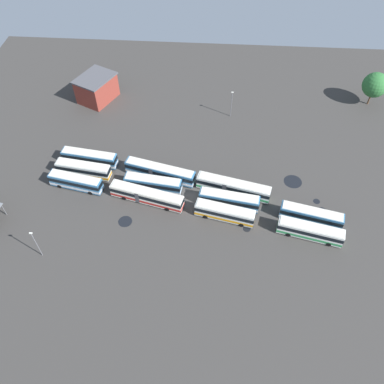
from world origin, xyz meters
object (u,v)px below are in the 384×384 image
object	(u,v)px
bus_row1_slot1	(153,184)
lamp_post_far_corner	(231,103)
depot_building	(97,88)
bus_row1_slot0	(147,196)
tree_south_edge	(375,85)
bus_row1_slot2	(160,172)
bus_row2_slot0	(225,213)
bus_row0_slot1	(84,169)
bus_row2_slot2	(233,187)
lamp_post_near_entrance	(36,243)
bus_row3_slot1	(311,216)
bus_row0_slot2	(90,158)
bus_row0_slot0	(76,182)
bus_row3_slot0	(310,231)
bus_row2_slot1	(229,200)

from	to	relation	value
bus_row1_slot1	lamp_post_far_corner	xyz separation A→B (m)	(16.55, 26.60, 2.32)
bus_row1_slot1	depot_building	xyz separation A→B (m)	(-19.33, 31.58, 1.60)
bus_row1_slot0	tree_south_edge	bearing A→B (deg)	34.91
bus_row1_slot2	bus_row2_slot0	distance (m)	17.93
bus_row0_slot1	bus_row2_slot2	size ratio (longest dim) A/B	0.77
bus_row1_slot0	lamp_post_near_entrance	size ratio (longest dim) A/B	2.17
bus_row3_slot1	lamp_post_far_corner	world-z (taller)	lamp_post_far_corner
bus_row1_slot2	bus_row0_slot2	bearing A→B (deg)	168.85
bus_row0_slot1	lamp_post_far_corner	distance (m)	40.20
bus_row0_slot1	bus_row2_slot0	distance (m)	33.16
lamp_post_near_entrance	bus_row0_slot2	bearing A→B (deg)	82.29
bus_row2_slot2	depot_building	distance (m)	48.15
depot_building	lamp_post_near_entrance	distance (m)	49.73
depot_building	bus_row1_slot0	bearing A→B (deg)	-62.30
bus_row0_slot2	bus_row1_slot2	bearing A→B (deg)	-11.15
bus_row0_slot1	bus_row0_slot0	bearing A→B (deg)	-99.99
bus_row2_slot2	bus_row2_slot0	bearing A→B (deg)	-103.12
lamp_post_far_corner	bus_row2_slot2	bearing A→B (deg)	-88.61
bus_row0_slot1	bus_row2_slot2	distance (m)	33.38
bus_row3_slot0	bus_row0_slot0	bearing A→B (deg)	168.96
lamp_post_near_entrance	tree_south_edge	size ratio (longest dim) A/B	0.81
bus_row2_slot0	bus_row3_slot0	xyz separation A→B (m)	(16.66, -3.38, 0.00)
bus_row0_slot2	bus_row2_slot0	xyz separation A→B (m)	(31.12, -13.75, -0.00)
bus_row0_slot0	lamp_post_near_entrance	world-z (taller)	lamp_post_near_entrance
bus_row3_slot0	bus_row2_slot1	bearing A→B (deg)	156.62
bus_row0_slot2	lamp_post_near_entrance	xyz separation A→B (m)	(-3.39, -25.05, 2.32)
bus_row0_slot0	bus_row3_slot1	xyz separation A→B (m)	(49.62, -5.70, 0.00)
lamp_post_far_corner	bus_row2_slot1	bearing A→B (deg)	-90.32
bus_row2_slot2	bus_row1_slot2	bearing A→B (deg)	168.13
bus_row1_slot1	depot_building	size ratio (longest dim) A/B	1.01
bus_row1_slot2	lamp_post_near_entrance	xyz separation A→B (m)	(-19.97, -21.79, 2.32)
bus_row1_slot1	lamp_post_far_corner	world-z (taller)	lamp_post_far_corner
bus_row0_slot1	depot_building	xyz separation A→B (m)	(-3.27, 28.37, 1.60)
lamp_post_near_entrance	bus_row2_slot2	bearing A→B (deg)	26.95
bus_row1_slot1	depot_building	bearing A→B (deg)	121.48
lamp_post_far_corner	tree_south_edge	world-z (taller)	tree_south_edge
lamp_post_far_corner	bus_row1_slot2	bearing A→B (deg)	-124.11
tree_south_edge	bus_row2_slot2	bearing A→B (deg)	-136.65
bus_row1_slot2	tree_south_edge	bearing A→B (deg)	30.43
bus_row2_slot0	lamp_post_far_corner	size ratio (longest dim) A/B	1.68
bus_row0_slot0	tree_south_edge	world-z (taller)	tree_south_edge
bus_row2_slot0	depot_building	bearing A→B (deg)	132.22
bus_row2_slot1	lamp_post_far_corner	world-z (taller)	lamp_post_far_corner
bus_row2_slot2	lamp_post_far_corner	distance (m)	26.48
bus_row0_slot2	bus_row2_slot1	xyz separation A→B (m)	(31.96, -10.30, -0.00)
bus_row0_slot1	bus_row1_slot0	xyz separation A→B (m)	(15.14, -6.71, 0.00)
bus_row0_slot2	bus_row3_slot0	bearing A→B (deg)	-19.73
bus_row0_slot0	bus_row1_slot0	distance (m)	16.07
bus_row2_slot0	lamp_post_near_entrance	bearing A→B (deg)	-161.87
bus_row1_slot0	depot_building	size ratio (longest dim) A/B	1.29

